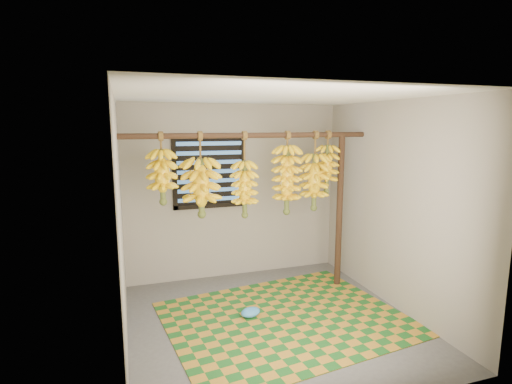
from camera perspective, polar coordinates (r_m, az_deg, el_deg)
name	(u,v)px	position (r m, az deg, el deg)	size (l,w,h in m)	color
floor	(272,322)	(4.58, 2.28, -18.10)	(3.00, 3.00, 0.01)	#4D4D4D
ceiling	(273,96)	(4.07, 2.51, 13.56)	(3.00, 3.00, 0.01)	silver
wall_back	(234,192)	(5.57, -3.10, 0.03)	(3.00, 0.01, 2.40)	gray
wall_left	(120,226)	(3.90, -18.82, -4.61)	(0.01, 3.00, 2.40)	gray
wall_right	(394,205)	(4.89, 19.13, -1.83)	(0.01, 3.00, 2.40)	gray
window	(210,172)	(5.42, -6.63, 2.92)	(1.00, 0.04, 1.00)	black
hanging_pole	(252,135)	(4.72, -0.58, 8.10)	(0.06, 0.06, 3.00)	#3B2415
support_post	(339,212)	(5.33, 11.83, -2.78)	(0.08, 0.08, 2.00)	#3B2415
woven_mat	(286,318)	(4.65, 4.25, -17.56)	(2.53, 2.02, 0.01)	#19561C
plastic_bag	(251,312)	(4.65, -0.79, -16.79)	(0.24, 0.17, 0.10)	#398BD4
banana_bunch_a	(162,177)	(4.54, -13.24, 2.14)	(0.32, 0.32, 0.80)	brown
banana_bunch_b	(201,188)	(4.62, -7.84, 0.63)	(0.43, 0.43, 0.97)	brown
banana_bunch_c	(245,189)	(4.75, -1.63, 0.45)	(0.30, 0.30, 1.02)	brown
banana_bunch_d	(287,180)	(4.92, 4.44, 1.76)	(0.34, 0.34, 1.02)	brown
banana_bunch_e	(314,182)	(5.08, 8.33, 1.44)	(0.37, 0.37, 0.99)	brown
banana_bunch_f	(327,169)	(5.14, 10.11, 3.25)	(0.30, 0.30, 0.79)	brown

